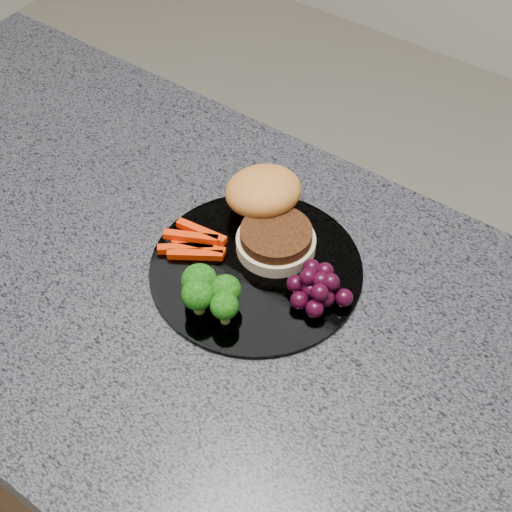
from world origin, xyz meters
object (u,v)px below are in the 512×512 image
(island_cabinet, at_px, (189,442))
(plate, at_px, (256,268))
(burger, at_px, (268,210))
(grape_bunch, at_px, (318,287))

(island_cabinet, xyz_separation_m, plate, (0.10, 0.06, 0.47))
(plate, bearing_deg, burger, 114.66)
(island_cabinet, height_order, grape_bunch, grape_bunch)
(burger, relative_size, grape_bunch, 2.32)
(island_cabinet, bearing_deg, plate, 31.85)
(plate, distance_m, burger, 0.08)
(burger, bearing_deg, plate, -41.53)
(island_cabinet, distance_m, plate, 0.49)
(island_cabinet, height_order, burger, burger)
(island_cabinet, xyz_separation_m, grape_bunch, (0.18, 0.07, 0.49))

